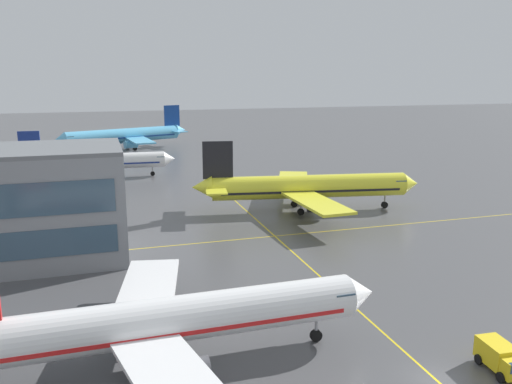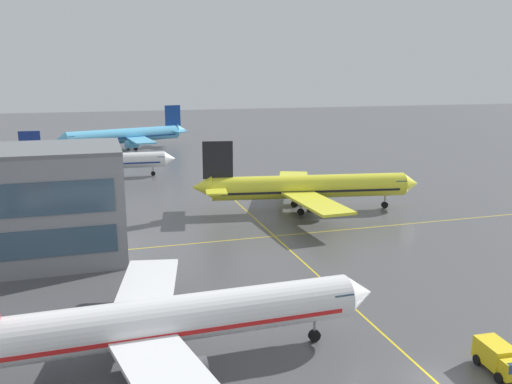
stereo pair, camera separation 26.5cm
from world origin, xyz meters
The scene contains 7 objects.
ground_plane centered at (0.00, 0.00, 0.00)m, with size 600.00×600.00×0.00m, color #4C4C4F.
airliner_front_gate centered at (-18.85, 7.93, 3.75)m, with size 35.24×30.49×10.99m.
airliner_second_row centered at (9.47, 48.81, 4.04)m, with size 37.97×32.39×11.82m.
airliner_third_row centered at (-23.63, 88.01, 3.60)m, with size 33.91×29.20×10.54m.
airliner_far_left_stand centered at (-14.77, 130.43, 4.31)m, with size 39.47×33.79×12.63m.
taxiway_markings centered at (0.00, 17.56, 0.00)m, with size 155.94×86.06×0.01m.
service_truck_red_van centered at (5.36, -0.28, 1.18)m, with size 2.42×4.25×2.10m.
Camera 2 is at (-22.75, -29.58, 22.23)m, focal length 36.94 mm.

